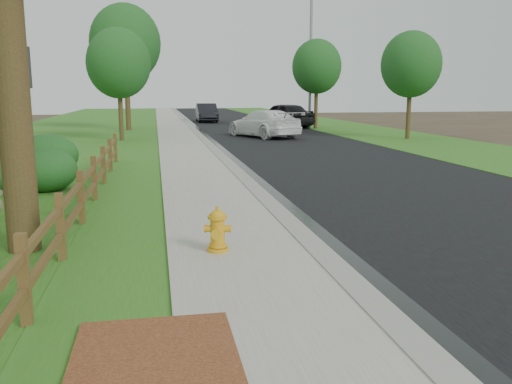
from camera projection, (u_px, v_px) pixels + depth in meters
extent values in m
plane|color=#3A2C1F|center=(347.00, 319.00, 6.31)|extent=(120.00, 120.00, 0.00)
cube|color=black|center=(246.00, 126.00, 40.96)|extent=(8.00, 90.00, 0.02)
cube|color=gray|center=(190.00, 126.00, 40.20)|extent=(0.40, 90.00, 0.12)
cube|color=black|center=(195.00, 127.00, 40.27)|extent=(0.50, 90.00, 0.00)
cube|color=gray|center=(172.00, 127.00, 39.97)|extent=(2.20, 90.00, 0.10)
cube|color=#29611B|center=(146.00, 127.00, 39.63)|extent=(1.60, 90.00, 0.06)
cube|color=#29611B|center=(72.00, 128.00, 38.71)|extent=(9.00, 90.00, 0.04)
cube|color=#29611B|center=(333.00, 125.00, 42.19)|extent=(6.00, 90.00, 0.04)
cube|color=brown|center=(155.00, 376.00, 4.94)|extent=(1.60, 2.40, 0.11)
cube|color=#4D3519|center=(24.00, 282.00, 5.95)|extent=(0.12, 0.12, 1.10)
cube|color=#4D3519|center=(61.00, 228.00, 8.27)|extent=(0.12, 0.12, 1.10)
cube|color=#4D3519|center=(81.00, 198.00, 10.59)|extent=(0.12, 0.12, 1.10)
cube|color=#4D3519|center=(94.00, 179.00, 12.91)|extent=(0.12, 0.12, 1.10)
cube|color=#4D3519|center=(103.00, 166.00, 15.23)|extent=(0.12, 0.12, 1.10)
cube|color=#4D3519|center=(110.00, 156.00, 17.55)|extent=(0.12, 0.12, 1.10)
cube|color=#4D3519|center=(115.00, 148.00, 19.87)|extent=(0.12, 0.12, 1.10)
cube|color=#4D3519|center=(46.00, 258.00, 7.13)|extent=(0.08, 2.35, 0.10)
cube|color=#4D3519|center=(44.00, 229.00, 7.05)|extent=(0.08, 2.35, 0.10)
cube|color=#4D3519|center=(73.00, 217.00, 9.45)|extent=(0.08, 2.35, 0.10)
cube|color=#4D3519|center=(71.00, 195.00, 9.37)|extent=(0.08, 2.35, 0.10)
cube|color=#4D3519|center=(89.00, 192.00, 11.77)|extent=(0.08, 2.35, 0.10)
cube|color=#4D3519|center=(88.00, 174.00, 11.69)|extent=(0.08, 2.35, 0.10)
cube|color=#4D3519|center=(99.00, 176.00, 14.09)|extent=(0.08, 2.35, 0.10)
cube|color=#4D3519|center=(99.00, 160.00, 14.01)|extent=(0.08, 2.35, 0.10)
cube|color=#4D3519|center=(107.00, 164.00, 16.41)|extent=(0.08, 2.35, 0.10)
cube|color=#4D3519|center=(107.00, 151.00, 16.33)|extent=(0.08, 2.35, 0.10)
cube|color=#4D3519|center=(113.00, 155.00, 18.73)|extent=(0.08, 2.35, 0.10)
cube|color=#4D3519|center=(112.00, 143.00, 18.65)|extent=(0.08, 2.35, 0.10)
cylinder|color=#382516|center=(12.00, 82.00, 8.42)|extent=(0.52, 0.52, 5.50)
cylinder|color=gold|center=(218.00, 249.00, 8.65)|extent=(0.34, 0.34, 0.06)
cylinder|color=gold|center=(218.00, 233.00, 8.60)|extent=(0.23, 0.23, 0.52)
cylinder|color=gold|center=(218.00, 245.00, 8.64)|extent=(0.28, 0.28, 0.05)
cylinder|color=gold|center=(217.00, 217.00, 8.55)|extent=(0.31, 0.31, 0.05)
ellipsoid|color=gold|center=(217.00, 216.00, 8.55)|extent=(0.25, 0.25, 0.19)
cylinder|color=gold|center=(217.00, 208.00, 8.53)|extent=(0.06, 0.06, 0.07)
cylinder|color=gold|center=(217.00, 233.00, 8.45)|extent=(0.17, 0.15, 0.15)
cylinder|color=gold|center=(207.00, 229.00, 8.59)|extent=(0.15, 0.14, 0.12)
cylinder|color=gold|center=(228.00, 229.00, 8.58)|extent=(0.15, 0.14, 0.12)
imported|color=white|center=(264.00, 124.00, 31.08)|extent=(4.06, 5.76, 1.55)
imported|color=black|center=(283.00, 115.00, 39.45)|extent=(4.03, 5.64, 1.78)
imported|color=black|center=(207.00, 113.00, 46.71)|extent=(1.72, 4.79, 1.57)
cylinder|color=gray|center=(310.00, 59.00, 37.81)|extent=(0.19, 0.19, 9.67)
ellipsoid|color=#1A4A1A|center=(45.00, 170.00, 14.17)|extent=(1.94, 1.94, 1.17)
ellipsoid|color=#1A4A1A|center=(47.00, 155.00, 16.88)|extent=(1.97, 1.97, 1.31)
cylinder|color=#382516|center=(121.00, 107.00, 28.52)|extent=(0.24, 0.24, 3.55)
ellipsoid|color=#1A4A1A|center=(119.00, 63.00, 28.10)|extent=(3.32, 3.32, 3.65)
cylinder|color=#382516|center=(409.00, 107.00, 29.59)|extent=(0.24, 0.24, 3.54)
ellipsoid|color=#1A4A1A|center=(411.00, 64.00, 29.18)|extent=(3.24, 3.24, 3.56)
cylinder|color=#382516|center=(127.00, 93.00, 36.14)|extent=(0.34, 0.34, 5.02)
ellipsoid|color=#1A4A1A|center=(125.00, 43.00, 35.54)|extent=(4.63, 4.63, 5.10)
cylinder|color=#382516|center=(316.00, 102.00, 37.87)|extent=(0.26, 0.26, 3.77)
ellipsoid|color=#1A4A1A|center=(317.00, 66.00, 37.43)|extent=(3.41, 3.41, 3.75)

